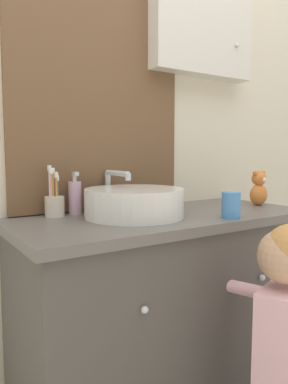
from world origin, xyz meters
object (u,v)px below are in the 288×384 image
Objects in this scene: toothbrush_holder at (54,204)px; sink_basin at (134,202)px; drinking_cup at (231,205)px; soap_dispenser at (75,197)px; child_figure at (282,330)px; teddy_bear at (259,189)px.

sink_basin is at bearing -34.59° from toothbrush_holder.
soap_dispenser is at bearing 138.30° from drinking_cup.
child_figure is at bearing -52.50° from toothbrush_holder.
child_figure is at bearing -97.39° from drinking_cup.
teddy_bear is 0.40m from drinking_cup.
drinking_cup is (0.29, -0.22, -0.01)m from sink_basin.
sink_basin reaches higher than soap_dispenser.
teddy_bear is at bearing 25.71° from drinking_cup.
sink_basin reaches higher than child_figure.
drinking_cup is (0.03, 0.26, 0.36)m from child_figure.
drinking_cup is at bearing -36.12° from toothbrush_holder.
toothbrush_holder is 0.90m from child_figure.
soap_dispenser is 1.72× the size of drinking_cup.
child_figure is (0.25, -0.48, -0.37)m from sink_basin.
child_figure is (0.41, -0.66, -0.38)m from soap_dispenser.
toothbrush_holder is at bearing 166.48° from teddy_bear.
sink_basin is 0.49× the size of child_figure.
soap_dispenser is at bearing 5.54° from toothbrush_holder.
sink_basin is 0.66m from child_figure.
teddy_bear is (0.65, -0.04, 0.02)m from sink_basin.
toothbrush_holder is 2.00× the size of drinking_cup.
teddy_bear reaches higher than child_figure.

